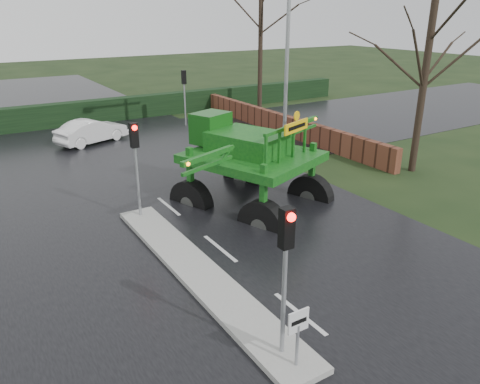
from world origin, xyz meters
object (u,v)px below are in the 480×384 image
crop_sprayer (259,164)px  traffic_signal_far (184,85)px  street_light_right (283,33)px  traffic_signal_mid (135,150)px  traffic_signal_near (286,252)px  keep_left_sign (298,329)px  white_sedan (93,143)px

crop_sprayer → traffic_signal_far: bearing=52.5°
street_light_right → crop_sprayer: bearing=-130.9°
traffic_signal_mid → traffic_signal_near: bearing=-90.0°
keep_left_sign → white_sedan: size_ratio=0.33×
street_light_right → crop_sprayer: street_light_right is taller
traffic_signal_mid → street_light_right: bearing=25.4°
traffic_signal_near → traffic_signal_far: same height
traffic_signal_near → crop_sprayer: (3.34, 5.91, -0.35)m
traffic_signal_near → street_light_right: bearing=53.9°
traffic_signal_mid → traffic_signal_far: same height
traffic_signal_far → traffic_signal_mid: bearing=58.1°
traffic_signal_far → street_light_right: (1.69, -8.01, 3.40)m
traffic_signal_mid → white_sedan: bearing=82.9°
keep_left_sign → traffic_signal_near: (0.00, 0.49, 1.53)m
traffic_signal_mid → traffic_signal_far: 14.75m
traffic_signal_near → traffic_signal_mid: same height
street_light_right → white_sedan: size_ratio=2.45×
traffic_signal_near → street_light_right: size_ratio=0.35×
street_light_right → traffic_signal_far: bearing=101.9°
white_sedan → street_light_right: bearing=-150.7°
traffic_signal_near → white_sedan: size_ratio=0.86×
keep_left_sign → crop_sprayer: crop_sprayer is taller
traffic_signal_near → traffic_signal_far: 22.42m
keep_left_sign → traffic_signal_mid: traffic_signal_mid is taller
traffic_signal_far → traffic_signal_near: bearing=69.6°
keep_left_sign → traffic_signal_far: bearing=70.1°
street_light_right → crop_sprayer: (-6.16, -7.10, -3.75)m
street_light_right → traffic_signal_mid: bearing=-154.6°
street_light_right → traffic_signal_near: bearing=-126.1°
keep_left_sign → traffic_signal_mid: (0.00, 8.99, 1.53)m
traffic_signal_mid → white_sedan: size_ratio=0.86×
traffic_signal_near → street_light_right: 16.46m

